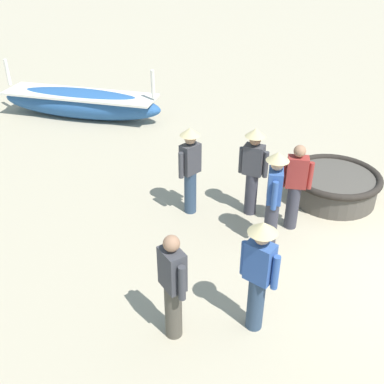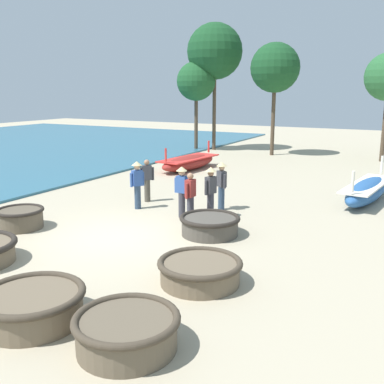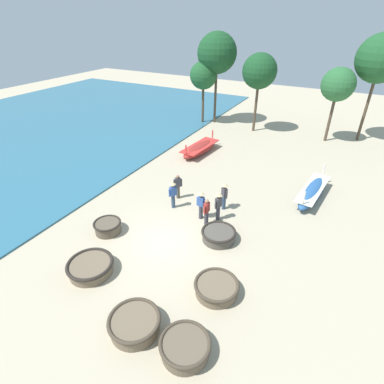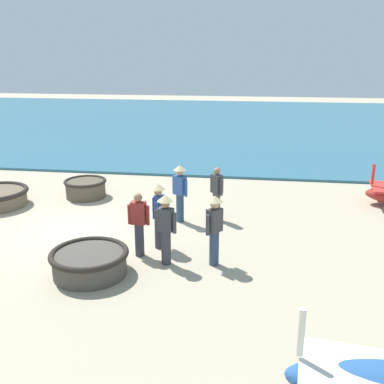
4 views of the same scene
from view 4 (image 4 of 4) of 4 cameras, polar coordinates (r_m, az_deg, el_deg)
name	(u,v)px [view 4 (image 4 of 4)]	position (r m, az deg, el deg)	size (l,w,h in m)	color
ground_plane	(71,232)	(12.75, -15.17, -4.87)	(80.00, 80.00, 0.00)	tan
sea	(243,123)	(31.14, 6.51, 8.67)	(28.00, 52.00, 0.10)	#2D667F
coracle_upturned	(90,261)	(10.20, -12.87, -8.59)	(1.73, 1.73, 0.56)	#4C473F
coracle_center	(86,188)	(15.51, -13.36, 0.53)	(1.41, 1.41, 0.61)	brown
fisherman_standing_left	(217,192)	(12.92, 3.14, -0.04)	(0.42, 0.39, 1.57)	#4C473D
fisherman_crouching	(139,223)	(10.68, -6.77, -3.92)	(0.23, 0.53, 1.57)	#383842
fisherman_standing_right	(166,225)	(10.17, -3.36, -4.22)	(0.36, 0.51, 1.67)	#383842
fisherman_by_coracle	(180,190)	(12.74, -1.55, 0.30)	(0.36, 0.47, 1.67)	#2D425B
fisherman_hauling	(159,212)	(11.02, -4.27, -2.49)	(0.53, 0.36, 1.67)	#383842
fisherman_with_hat	(214,226)	(10.13, 2.87, -4.30)	(0.44, 0.38, 1.67)	#2D425B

